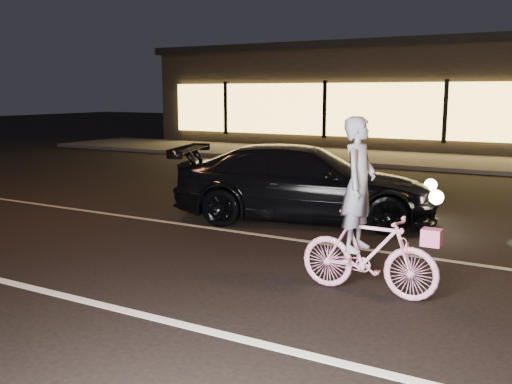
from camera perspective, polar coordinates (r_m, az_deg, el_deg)
The scene contains 7 objects.
ground at distance 7.37m, azimuth -5.61°, elevation -7.86°, with size 90.00×90.00×0.00m, color black.
lane_stripe_near at distance 6.27m, azimuth -13.63°, elevation -11.30°, with size 60.00×0.12×0.01m, color silver.
lane_stripe_far at distance 9.01m, azimuth 1.71°, elevation -4.48°, with size 60.00×0.10×0.01m, color gray.
sidewalk at distance 19.29m, azimuth 17.11°, elevation 2.98°, with size 30.00×4.00×0.12m, color #383533.
storefront at distance 25.03m, azimuth 20.35°, elevation 9.09°, with size 25.40×8.42×4.20m.
cyclist at distance 6.47m, azimuth 10.92°, elevation -4.00°, with size 1.58×0.54×1.99m.
sedan at distance 10.10m, azimuth 4.89°, elevation 0.88°, with size 4.92×3.10×1.33m.
Camera 1 is at (4.05, -5.73, 2.24)m, focal length 40.00 mm.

